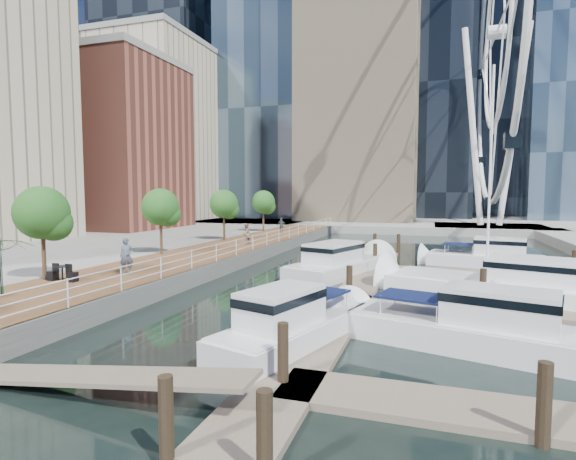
{
  "coord_description": "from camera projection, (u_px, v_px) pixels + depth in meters",
  "views": [
    {
      "loc": [
        6.72,
        -13.09,
        5.23
      ],
      "look_at": [
        -1.73,
        13.07,
        3.0
      ],
      "focal_mm": 28.0,
      "sensor_mm": 36.0,
      "label": 1
    }
  ],
  "objects": [
    {
      "name": "ground",
      "position": [
        217.0,
        351.0,
        14.89
      ],
      "size": [
        520.0,
        520.0,
        0.0
      ],
      "primitive_type": "plane",
      "color": "black",
      "rests_on": "ground"
    },
    {
      "name": "boardwalk",
      "position": [
        199.0,
        260.0,
        31.84
      ],
      "size": [
        6.0,
        60.0,
        1.0
      ],
      "primitive_type": "cube",
      "color": "brown",
      "rests_on": "ground"
    },
    {
      "name": "seawall",
      "position": [
        238.0,
        262.0,
        30.92
      ],
      "size": [
        0.25,
        60.0,
        1.0
      ],
      "primitive_type": "cube",
      "color": "#595954",
      "rests_on": "ground"
    },
    {
      "name": "land_far",
      "position": [
        404.0,
        213.0,
        111.59
      ],
      "size": [
        200.0,
        114.0,
        1.0
      ],
      "primitive_type": "cube",
      "color": "gray",
      "rests_on": "ground"
    },
    {
      "name": "pier",
      "position": [
        490.0,
        229.0,
        59.88
      ],
      "size": [
        14.0,
        12.0,
        1.0
      ],
      "primitive_type": "cube",
      "color": "gray",
      "rests_on": "ground"
    },
    {
      "name": "railing",
      "position": [
        236.0,
        248.0,
        30.87
      ],
      "size": [
        0.1,
        60.0,
        1.05
      ],
      "primitive_type": null,
      "color": "white",
      "rests_on": "boardwalk"
    },
    {
      "name": "floating_docks",
      "position": [
        457.0,
        291.0,
        21.88
      ],
      "size": [
        16.0,
        34.0,
        2.6
      ],
      "color": "#6D6051",
      "rests_on": "ground"
    },
    {
      "name": "midrise_condos",
      "position": [
        52.0,
        119.0,
        49.54
      ],
      "size": [
        19.0,
        67.0,
        28.0
      ],
      "color": "#BCAD8E",
      "rests_on": "ground"
    },
    {
      "name": "ferris_wheel",
      "position": [
        497.0,
        33.0,
        57.83
      ],
      "size": [
        5.8,
        45.6,
        47.8
      ],
      "color": "white",
      "rests_on": "ground"
    },
    {
      "name": "street_trees",
      "position": [
        160.0,
        207.0,
        31.32
      ],
      "size": [
        2.6,
        42.6,
        4.6
      ],
      "color": "#3F2B1C",
      "rests_on": "ground"
    },
    {
      "name": "yacht_foreground",
      "position": [
        466.0,
        348.0,
        15.25
      ],
      "size": [
        9.36,
        4.64,
        2.15
      ],
      "primitive_type": null,
      "rotation": [
        0.0,
        0.0,
        1.31
      ],
      "color": "silver",
      "rests_on": "ground"
    },
    {
      "name": "pedestrian_near",
      "position": [
        127.0,
        256.0,
        23.5
      ],
      "size": [
        0.82,
        0.82,
        1.92
      ],
      "primitive_type": "imported",
      "rotation": [
        0.0,
        0.0,
        0.8
      ],
      "color": "#47505F",
      "rests_on": "boardwalk"
    },
    {
      "name": "pedestrian_mid",
      "position": [
        246.0,
        234.0,
        37.63
      ],
      "size": [
        0.92,
        1.03,
        1.74
      ],
      "primitive_type": "imported",
      "rotation": [
        0.0,
        0.0,
        -1.94
      ],
      "color": "#8A6E5F",
      "rests_on": "boardwalk"
    },
    {
      "name": "pedestrian_far",
      "position": [
        282.0,
        226.0,
        47.36
      ],
      "size": [
        1.03,
        0.46,
        1.72
      ],
      "primitive_type": "imported",
      "rotation": [
        0.0,
        0.0,
        3.19
      ],
      "color": "#373E45",
      "rests_on": "boardwalk"
    },
    {
      "name": "moored_yachts",
      "position": [
        496.0,
        301.0,
        21.95
      ],
      "size": [
        22.21,
        35.34,
        11.5
      ],
      "color": "white",
      "rests_on": "ground"
    }
  ]
}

